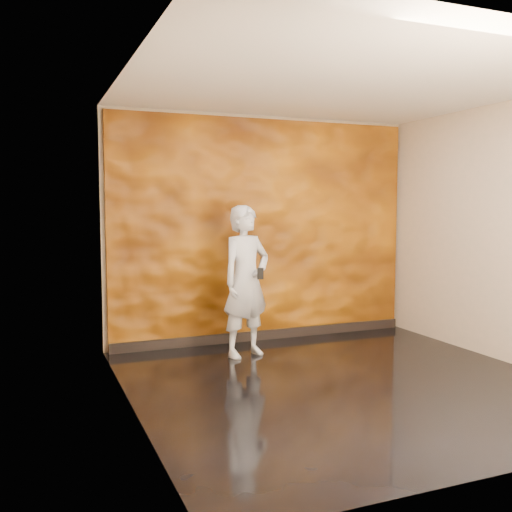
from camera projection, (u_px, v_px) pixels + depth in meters
name	position (u px, v px, depth m)	size (l,w,h in m)	color
room	(347.00, 237.00, 5.33)	(4.02, 4.02, 2.81)	black
feature_wall	(265.00, 230.00, 7.14)	(3.90, 0.06, 2.75)	#C5700C
baseboard	(266.00, 335.00, 7.22)	(3.90, 0.04, 0.12)	black
man	(246.00, 281.00, 6.37)	(0.62, 0.41, 1.69)	#999DA8
phone	(260.00, 274.00, 6.14)	(0.07, 0.01, 0.13)	black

